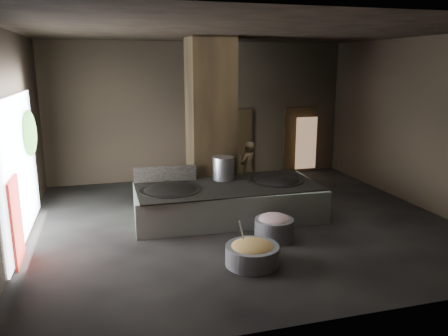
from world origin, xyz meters
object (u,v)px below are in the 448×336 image
object	(u,v)px
hearth_platform	(227,201)
wok_left	(170,193)
stock_pot	(223,168)
veg_basin	(252,255)
wok_right	(276,183)
cook	(248,168)
meat_basin	(274,229)

from	to	relation	value
hearth_platform	wok_left	world-z (taller)	wok_left
stock_pot	veg_basin	bearing A→B (deg)	-95.89
wok_left	wok_right	xyz separation A→B (m)	(2.80, 0.10, 0.00)
cook	veg_basin	world-z (taller)	cook
stock_pot	veg_basin	xyz separation A→B (m)	(-0.34, -3.34, -0.94)
cook	stock_pot	bearing A→B (deg)	7.70
hearth_platform	cook	bearing A→B (deg)	59.30
cook	hearth_platform	bearing A→B (deg)	17.32
hearth_platform	wok_left	bearing A→B (deg)	-175.29
wok_left	stock_pot	size ratio (longest dim) A/B	2.42
hearth_platform	cook	xyz separation A→B (m)	(1.12, 1.69, 0.39)
hearth_platform	wok_right	xyz separation A→B (m)	(1.35, 0.05, 0.35)
stock_pot	cook	distance (m)	1.60
stock_pot	cook	bearing A→B (deg)	46.94
wok_left	veg_basin	world-z (taller)	wok_left
cook	meat_basin	distance (m)	3.51
stock_pot	meat_basin	world-z (taller)	stock_pot
veg_basin	hearth_platform	bearing A→B (deg)	83.98
meat_basin	veg_basin	bearing A→B (deg)	-129.62
wok_left	meat_basin	bearing A→B (deg)	-39.62
wok_right	cook	xyz separation A→B (m)	(-0.23, 1.64, 0.05)
cook	meat_basin	bearing A→B (deg)	41.85
cook	veg_basin	bearing A→B (deg)	33.27
wok_left	wok_right	size ratio (longest dim) A/B	1.07
hearth_platform	wok_right	size ratio (longest dim) A/B	3.41
wok_left	cook	size ratio (longest dim) A/B	0.92
stock_pot	wok_left	bearing A→B (deg)	-158.20
wok_right	veg_basin	xyz separation A→B (m)	(-1.64, -2.84, -0.56)
wok_left	wok_right	bearing A→B (deg)	2.05
wok_right	cook	bearing A→B (deg)	98.06
hearth_platform	wok_right	world-z (taller)	wok_right
hearth_platform	meat_basin	bearing A→B (deg)	-68.72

